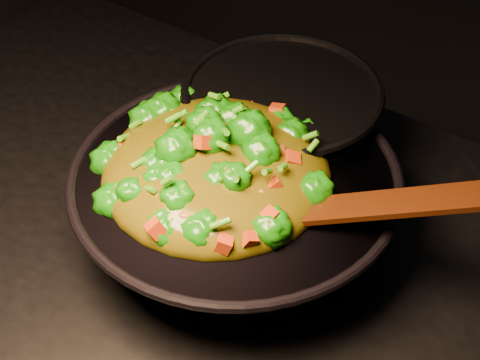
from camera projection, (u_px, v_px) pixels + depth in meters
The scene contains 4 objects.
wok at pixel (235, 208), 0.91m from camera, with size 0.39×0.39×0.11m, color black, non-canonical shape.
stir_fry at pixel (216, 145), 0.85m from camera, with size 0.28×0.28×0.09m, color #197908, non-canonical shape.
spatula at pixel (382, 205), 0.78m from camera, with size 0.26×0.04×0.01m, color #381804.
back_pot at pixel (280, 130), 1.00m from camera, with size 0.25×0.25×0.14m, color black.
Camera 1 is at (0.42, -0.43, 1.61)m, focal length 55.00 mm.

